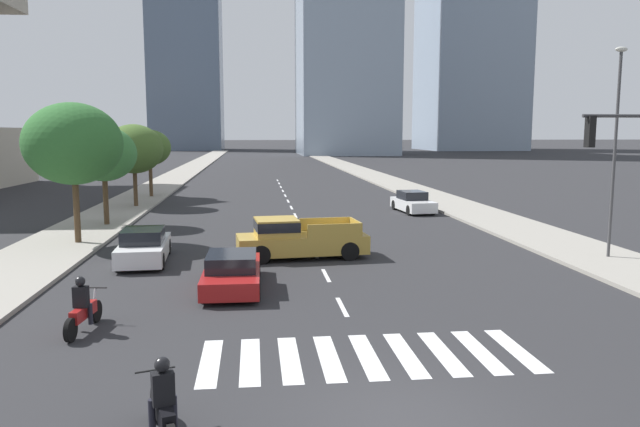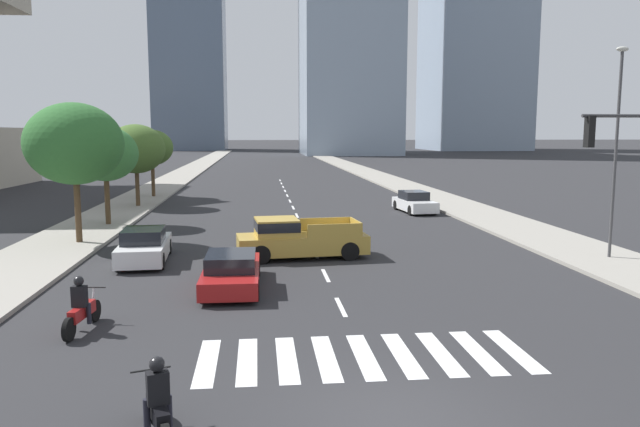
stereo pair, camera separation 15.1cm
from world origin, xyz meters
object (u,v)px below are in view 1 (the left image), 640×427
(sedan_red_0, at_px, (232,272))
(street_tree_third, at_px, (134,149))
(pickup_truck, at_px, (296,239))
(street_tree_fourth, at_px, (150,148))
(sedan_white_2, at_px, (413,203))
(sedan_white_1, at_px, (144,247))
(street_lamp_east, at_px, (616,139))
(motorcycle_lead, at_px, (83,310))
(street_tree_nearest, at_px, (73,144))
(street_tree_second, at_px, (104,154))
(motorcycle_trailing, at_px, (163,407))

(sedan_red_0, height_order, street_tree_third, street_tree_third)
(pickup_truck, bearing_deg, sedan_red_0, 56.76)
(street_tree_fourth, bearing_deg, pickup_truck, -68.08)
(sedan_white_2, bearing_deg, pickup_truck, -37.32)
(sedan_white_1, xyz_separation_m, sedan_white_2, (14.65, 13.81, -0.01))
(street_lamp_east, bearing_deg, sedan_white_1, 175.02)
(motorcycle_lead, bearing_deg, street_tree_nearest, 23.68)
(sedan_red_0, distance_m, street_tree_fourth, 29.92)
(sedan_white_1, xyz_separation_m, street_tree_second, (-3.67, 9.59, 3.36))
(sedan_white_2, distance_m, street_tree_second, 19.09)
(street_tree_third, relative_size, street_tree_fourth, 1.07)
(motorcycle_trailing, height_order, sedan_white_2, motorcycle_trailing)
(sedan_red_0, bearing_deg, street_tree_fourth, 14.89)
(motorcycle_lead, height_order, sedan_red_0, motorcycle_lead)
(sedan_white_2, bearing_deg, motorcycle_lead, -38.65)
(sedan_red_0, relative_size, street_tree_third, 0.85)
(sedan_white_2, bearing_deg, street_tree_nearest, -67.26)
(street_lamp_east, height_order, street_tree_third, street_lamp_east)
(sedan_red_0, height_order, street_tree_second, street_tree_second)
(sedan_white_2, height_order, street_tree_second, street_tree_second)
(motorcycle_trailing, relative_size, pickup_truck, 0.37)
(pickup_truck, xyz_separation_m, sedan_red_0, (-2.44, -4.62, -0.25))
(motorcycle_trailing, xyz_separation_m, sedan_white_1, (-2.81, 14.44, 0.05))
(street_tree_fourth, bearing_deg, street_lamp_east, -49.32)
(pickup_truck, distance_m, sedan_white_2, 16.15)
(motorcycle_lead, relative_size, sedan_red_0, 0.47)
(motorcycle_trailing, xyz_separation_m, sedan_white_2, (11.83, 28.25, 0.03))
(motorcycle_trailing, xyz_separation_m, street_tree_nearest, (-6.48, 18.53, 4.05))
(pickup_truck, distance_m, sedan_red_0, 5.23)
(pickup_truck, xyz_separation_m, sedan_white_1, (-6.07, -0.14, -0.18))
(motorcycle_trailing, height_order, street_tree_second, street_tree_second)
(motorcycle_trailing, relative_size, sedan_white_1, 0.45)
(motorcycle_lead, bearing_deg, sedan_white_1, 7.25)
(street_tree_nearest, bearing_deg, street_tree_fourth, 90.00)
(sedan_white_1, distance_m, street_tree_second, 10.80)
(motorcycle_lead, relative_size, sedan_white_2, 0.50)
(street_tree_third, bearing_deg, street_lamp_east, -41.34)
(street_lamp_east, distance_m, street_tree_second, 24.99)
(motorcycle_lead, xyz_separation_m, street_tree_nearest, (-3.60, 12.58, 4.05))
(motorcycle_trailing, distance_m, street_tree_second, 25.12)
(sedan_white_2, bearing_deg, sedan_red_0, -36.29)
(motorcycle_trailing, bearing_deg, street_lamp_east, -68.88)
(street_tree_second, xyz_separation_m, street_tree_third, (0.00, 8.42, 0.04))
(sedan_red_0, distance_m, street_tree_second, 16.21)
(motorcycle_lead, relative_size, street_tree_nearest, 0.35)
(pickup_truck, xyz_separation_m, sedan_white_2, (8.58, 13.68, -0.19))
(street_tree_second, bearing_deg, street_tree_fourth, 90.00)
(sedan_white_1, distance_m, street_tree_nearest, 6.79)
(street_tree_third, xyz_separation_m, street_tree_fourth, (0.00, 6.33, -0.07))
(street_tree_fourth, bearing_deg, motorcycle_lead, -83.75)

